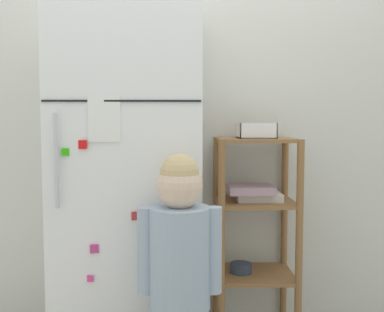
{
  "coord_description": "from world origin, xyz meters",
  "views": [
    {
      "loc": [
        -0.03,
        -2.2,
        1.19
      ],
      "look_at": [
        0.02,
        0.02,
        1.02
      ],
      "focal_mm": 42.72,
      "sensor_mm": 36.0,
      "label": 1
    }
  ],
  "objects_px": {
    "child_standing": "(180,257)",
    "pantry_shelf_unit": "(254,218)",
    "refrigerator": "(130,184)",
    "fruit_bin": "(254,132)"
  },
  "relations": [
    {
      "from": "child_standing",
      "to": "pantry_shelf_unit",
      "type": "height_order",
      "value": "pantry_shelf_unit"
    },
    {
      "from": "refrigerator",
      "to": "child_standing",
      "type": "bearing_deg",
      "value": -59.51
    },
    {
      "from": "refrigerator",
      "to": "child_standing",
      "type": "relative_size",
      "value": 1.66
    },
    {
      "from": "child_standing",
      "to": "refrigerator",
      "type": "bearing_deg",
      "value": 120.49
    },
    {
      "from": "child_standing",
      "to": "fruit_bin",
      "type": "bearing_deg",
      "value": 53.71
    },
    {
      "from": "fruit_bin",
      "to": "child_standing",
      "type": "bearing_deg",
      "value": -126.29
    },
    {
      "from": "child_standing",
      "to": "fruit_bin",
      "type": "height_order",
      "value": "fruit_bin"
    },
    {
      "from": "refrigerator",
      "to": "pantry_shelf_unit",
      "type": "bearing_deg",
      "value": 9.95
    },
    {
      "from": "child_standing",
      "to": "pantry_shelf_unit",
      "type": "bearing_deg",
      "value": 53.45
    },
    {
      "from": "refrigerator",
      "to": "child_standing",
      "type": "distance_m",
      "value": 0.53
    }
  ]
}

